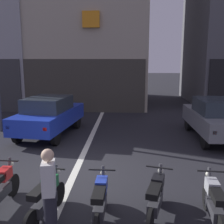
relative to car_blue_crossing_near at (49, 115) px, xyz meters
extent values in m
plane|color=#232328|center=(1.79, -3.91, -0.89)|extent=(120.00, 120.00, 0.00)
cube|color=silver|center=(1.79, 2.09, -0.88)|extent=(0.20, 18.00, 0.01)
cube|color=#3E3A33|center=(0.32, 5.13, 0.71)|extent=(8.03, 0.10, 3.20)
cube|color=orange|center=(1.16, 5.06, 4.55)|extent=(1.00, 0.16, 0.92)
cylinder|color=black|center=(-0.60, 1.43, -0.57)|extent=(0.26, 0.66, 0.64)
cylinder|color=black|center=(0.94, 1.23, -0.57)|extent=(0.26, 0.66, 0.64)
cylinder|color=black|center=(-0.93, -1.15, -0.57)|extent=(0.26, 0.66, 0.64)
cylinder|color=black|center=(0.61, -1.35, -0.57)|extent=(0.26, 0.66, 0.64)
cube|color=#1E38BF|center=(0.00, 0.04, -0.14)|extent=(2.27, 4.29, 0.66)
cube|color=#2D3842|center=(-0.01, -0.11, 0.47)|extent=(1.79, 2.15, 0.56)
cube|color=red|center=(-0.95, -1.87, -0.09)|extent=(0.15, 0.08, 0.12)
cube|color=red|center=(0.44, -2.06, -0.09)|extent=(0.15, 0.08, 0.12)
cylinder|color=black|center=(6.04, 1.12, -0.57)|extent=(0.18, 0.64, 0.64)
cylinder|color=black|center=(7.59, 1.13, -0.57)|extent=(0.18, 0.64, 0.64)
cylinder|color=black|center=(6.06, -1.48, -0.57)|extent=(0.18, 0.64, 0.64)
cube|color=slate|center=(6.83, -0.17, -0.14)|extent=(1.79, 4.11, 0.66)
cube|color=#2D3842|center=(6.83, -0.32, 0.47)|extent=(1.56, 1.98, 0.56)
cube|color=red|center=(6.14, -2.20, -0.09)|extent=(0.14, 0.06, 0.12)
cylinder|color=black|center=(0.60, -5.14, -0.63)|extent=(0.09, 0.52, 0.52)
cube|color=red|center=(0.58, -5.51, -0.19)|extent=(0.24, 0.37, 0.24)
cylinder|color=#4C4C51|center=(0.59, -5.29, -0.25)|extent=(0.08, 0.24, 0.70)
cylinder|color=black|center=(0.59, -5.37, 0.07)|extent=(0.55, 0.06, 0.04)
sphere|color=silver|center=(0.60, -5.16, -0.09)|extent=(0.12, 0.12, 0.12)
cylinder|color=black|center=(1.77, -5.50, -0.63)|extent=(0.17, 0.52, 0.52)
cube|color=#38383D|center=(1.65, -6.11, -0.52)|extent=(0.34, 0.76, 0.22)
cube|color=black|center=(1.62, -6.27, -0.17)|extent=(0.33, 0.63, 0.12)
cube|color=#1E7238|center=(1.70, -5.86, -0.19)|extent=(0.28, 0.40, 0.24)
cylinder|color=#4C4C51|center=(1.74, -5.65, -0.25)|extent=(0.11, 0.25, 0.70)
cylinder|color=black|center=(1.72, -5.73, 0.07)|extent=(0.55, 0.14, 0.04)
sphere|color=silver|center=(1.76, -5.52, -0.09)|extent=(0.12, 0.12, 0.12)
cylinder|color=black|center=(2.76, -5.53, -0.63)|extent=(0.08, 0.52, 0.52)
cube|color=#38383D|center=(2.74, -6.15, -0.52)|extent=(0.22, 0.74, 0.22)
cube|color=black|center=(2.74, -6.31, -0.17)|extent=(0.23, 0.60, 0.12)
cube|color=#233DB7|center=(2.75, -5.90, -0.19)|extent=(0.23, 0.36, 0.24)
cylinder|color=#4C4C51|center=(2.76, -5.68, -0.25)|extent=(0.08, 0.24, 0.70)
cylinder|color=black|center=(2.75, -5.76, 0.07)|extent=(0.55, 0.05, 0.04)
sphere|color=silver|center=(2.76, -5.55, -0.09)|extent=(0.12, 0.12, 0.12)
cylinder|color=black|center=(3.99, -5.36, -0.63)|extent=(0.21, 0.52, 0.52)
cylinder|color=black|center=(3.68, -6.46, -0.63)|extent=(0.21, 0.52, 0.52)
cube|color=#38383D|center=(3.82, -5.96, -0.52)|extent=(0.39, 0.76, 0.22)
cube|color=black|center=(3.78, -6.11, -0.17)|extent=(0.38, 0.64, 0.12)
cube|color=black|center=(3.89, -5.71, -0.19)|extent=(0.31, 0.41, 0.24)
cylinder|color=#4C4C51|center=(3.95, -5.50, -0.25)|extent=(0.13, 0.25, 0.70)
cylinder|color=black|center=(3.93, -5.58, 0.07)|extent=(0.54, 0.18, 0.04)
sphere|color=silver|center=(3.98, -5.38, -0.09)|extent=(0.12, 0.12, 0.12)
cylinder|color=black|center=(4.96, -5.48, -0.63)|extent=(0.11, 0.52, 0.52)
cube|color=#38383D|center=(4.92, -6.10, -0.52)|extent=(0.25, 0.75, 0.22)
cube|color=black|center=(4.90, -6.26, -0.17)|extent=(0.26, 0.61, 0.12)
cube|color=#B2B5BA|center=(4.93, -5.85, -0.19)|extent=(0.24, 0.37, 0.24)
cylinder|color=#4C4C51|center=(4.95, -5.63, -0.25)|extent=(0.09, 0.24, 0.70)
cylinder|color=black|center=(4.94, -5.71, 0.07)|extent=(0.55, 0.07, 0.04)
sphere|color=silver|center=(4.96, -5.50, -0.09)|extent=(0.12, 0.12, 0.12)
cylinder|color=#23232D|center=(1.91, -6.60, -0.46)|extent=(0.24, 0.24, 0.86)
cube|color=silver|center=(1.91, -6.60, 0.26)|extent=(0.29, 0.40, 0.58)
sphere|color=beige|center=(1.91, -6.60, 0.67)|extent=(0.22, 0.22, 0.22)
camera|label=1|loc=(3.23, -10.81, 2.25)|focal=42.76mm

